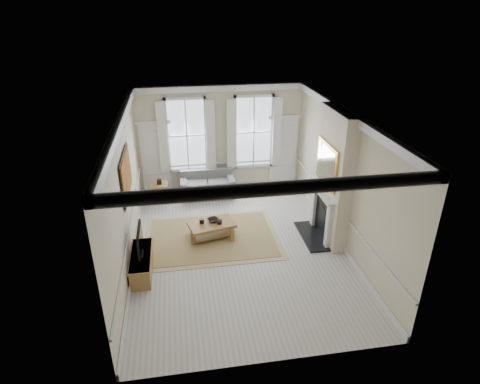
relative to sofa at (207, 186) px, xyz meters
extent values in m
plane|color=#B7B5AD|center=(0.51, -3.11, -0.35)|extent=(7.20, 7.20, 0.00)
plane|color=white|center=(0.51, -3.11, 3.05)|extent=(7.20, 7.20, 0.00)
plane|color=beige|center=(0.51, 0.49, 1.35)|extent=(5.20, 0.00, 5.20)
plane|color=beige|center=(-2.09, -3.11, 1.35)|extent=(0.00, 7.20, 7.20)
plane|color=beige|center=(3.11, -3.11, 1.35)|extent=(0.00, 7.20, 7.20)
cube|color=silver|center=(-1.54, 0.45, 0.80)|extent=(0.90, 0.08, 2.30)
cube|color=silver|center=(2.56, 0.45, 0.80)|extent=(0.90, 0.08, 2.30)
cube|color=#B9801F|center=(-2.05, -2.81, 1.70)|extent=(0.05, 1.66, 1.06)
cube|color=beige|center=(2.93, -2.91, 1.35)|extent=(0.35, 1.70, 3.38)
cube|color=black|center=(2.51, -2.91, -0.32)|extent=(0.55, 1.50, 0.05)
cube|color=silver|center=(2.71, -3.46, 0.23)|extent=(0.10, 0.18, 1.15)
cube|color=silver|center=(2.71, -2.36, 0.23)|extent=(0.10, 0.18, 1.15)
cube|color=silver|center=(2.66, -2.91, 0.95)|extent=(0.20, 1.45, 0.06)
cube|color=black|center=(2.75, -2.91, 0.20)|extent=(0.02, 0.92, 1.00)
cube|color=gold|center=(2.72, -2.91, 1.70)|extent=(0.06, 1.26, 1.06)
cube|color=#575755|center=(0.00, -0.06, -0.10)|extent=(1.68, 0.82, 0.38)
cube|color=#575755|center=(0.00, 0.25, 0.25)|extent=(1.68, 0.20, 0.44)
cube|color=#575755|center=(-0.74, -0.06, 0.13)|extent=(0.20, 0.82, 0.30)
cube|color=#575755|center=(0.74, -0.06, 0.13)|extent=(0.20, 0.82, 0.30)
cylinder|color=olive|center=(-0.72, -0.35, -0.31)|extent=(0.06, 0.06, 0.08)
cylinder|color=olive|center=(0.72, 0.23, -0.31)|extent=(0.06, 0.06, 0.08)
cube|color=olive|center=(-1.47, -0.19, 0.22)|extent=(0.51, 0.51, 0.06)
cube|color=olive|center=(-1.67, -0.38, -0.08)|extent=(0.05, 0.05, 0.54)
cube|color=olive|center=(-1.27, -0.38, -0.08)|extent=(0.05, 0.05, 0.54)
cube|color=olive|center=(-1.67, 0.01, -0.08)|extent=(0.05, 0.05, 0.54)
cube|color=olive|center=(-1.27, 0.01, -0.08)|extent=(0.05, 0.05, 0.54)
cube|color=olive|center=(-0.11, -2.54, -0.34)|extent=(3.50, 2.60, 0.02)
cube|color=olive|center=(-0.11, -2.54, 0.05)|extent=(1.30, 0.93, 0.08)
cube|color=olive|center=(-0.59, -2.78, -0.17)|extent=(0.10, 0.10, 0.36)
cube|color=olive|center=(0.38, -2.78, -0.17)|extent=(0.10, 0.10, 0.36)
cube|color=olive|center=(-0.59, -2.29, -0.17)|extent=(0.10, 0.10, 0.36)
cube|color=olive|center=(0.38, -2.29, -0.17)|extent=(0.10, 0.10, 0.36)
cylinder|color=black|center=(-0.36, -2.49, 0.15)|extent=(0.13, 0.13, 0.13)
cylinder|color=black|center=(0.09, -2.59, 0.14)|extent=(0.14, 0.14, 0.10)
imported|color=black|center=(-0.06, -2.44, 0.13)|extent=(0.37, 0.37, 0.07)
cube|color=olive|center=(-1.83, -3.77, -0.10)|extent=(0.44, 1.37, 0.49)
cube|color=black|center=(-1.81, -3.77, 0.16)|extent=(0.08, 0.30, 0.03)
cube|color=black|center=(-1.81, -3.77, 0.55)|extent=(0.05, 0.90, 0.55)
cube|color=black|center=(-1.78, -3.77, 0.55)|extent=(0.01, 0.83, 0.49)
camera|label=1|loc=(-0.82, -11.55, 5.34)|focal=30.00mm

